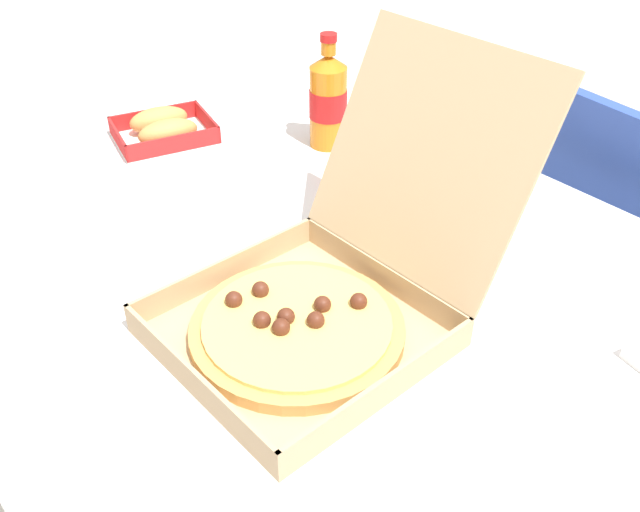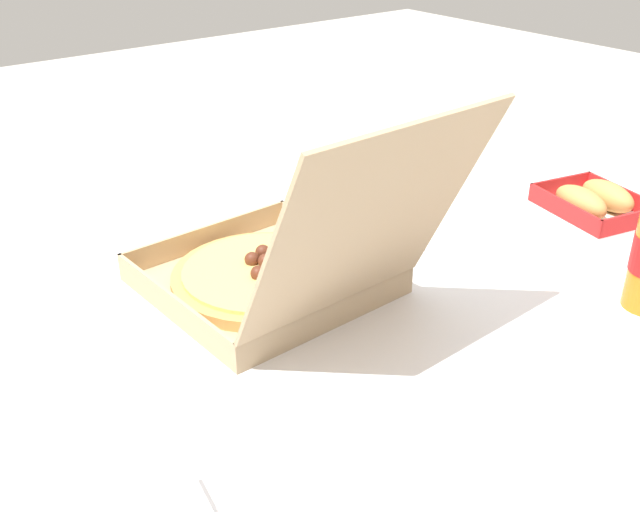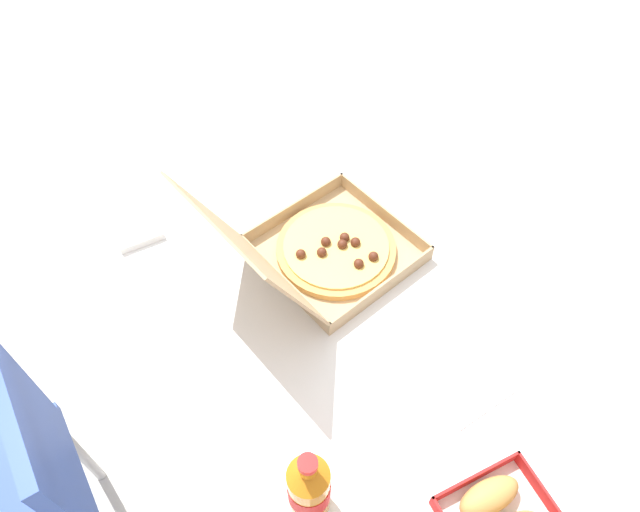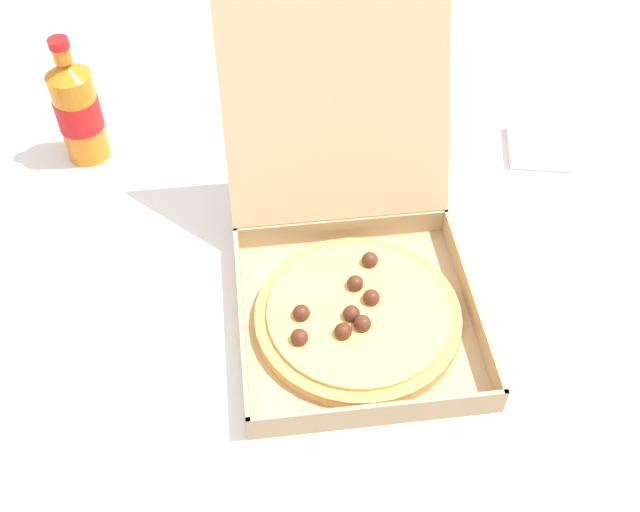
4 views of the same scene
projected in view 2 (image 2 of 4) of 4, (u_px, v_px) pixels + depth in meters
The scene contains 4 objects.
dining_table at pixel (347, 336), 1.13m from camera, with size 1.50×1.03×0.71m.
pizza_box_open at pixel (280, 269), 1.10m from camera, with size 0.34×0.48×0.34m.
bread_side_box at pixel (594, 201), 1.38m from camera, with size 0.19×0.22×0.06m.
paper_menu at pixel (442, 221), 1.36m from camera, with size 0.21×0.15×0.00m, color white.
Camera 2 is at (0.61, 0.72, 1.29)m, focal length 41.14 mm.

